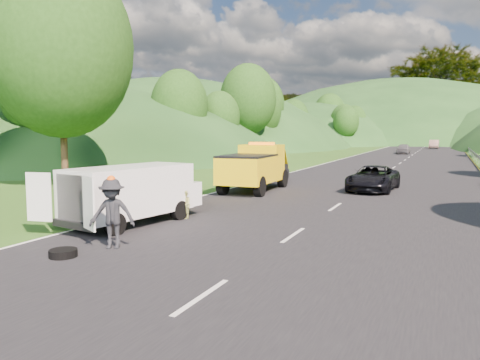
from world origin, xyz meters
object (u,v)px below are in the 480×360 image
at_px(spare_tire, 63,258).
at_px(tow_truck, 255,167).
at_px(child, 185,219).
at_px(worker, 113,249).
at_px(woman, 169,208).
at_px(white_van, 133,192).
at_px(passing_suv, 373,191).
at_px(suitcase, 138,201).

bearing_deg(spare_tire, tow_truck, 92.21).
distance_m(child, worker, 4.66).
xyz_separation_m(tow_truck, woman, (-1.20, -6.79, -1.30)).
bearing_deg(child, tow_truck, 144.58).
xyz_separation_m(tow_truck, white_van, (-0.43, -10.31, -0.13)).
bearing_deg(woman, spare_tire, 172.11).
bearing_deg(worker, spare_tire, -137.87).
bearing_deg(passing_suv, tow_truck, -153.59).
height_order(tow_truck, white_van, tow_truck).
bearing_deg(tow_truck, spare_tire, -90.70).
relative_size(worker, suitcase, 3.37).
height_order(suitcase, spare_tire, suitcase).
bearing_deg(worker, white_van, 93.55).
distance_m(tow_truck, spare_tire, 14.73).
relative_size(tow_truck, suitcase, 10.81).
height_order(white_van, child, white_van).
bearing_deg(passing_suv, child, -111.76).
bearing_deg(passing_suv, woman, -124.37).
bearing_deg(passing_suv, worker, -103.76).
bearing_deg(suitcase, white_van, -56.11).
xyz_separation_m(woman, child, (1.93, -1.95, 0.00)).
bearing_deg(tow_truck, suitcase, -111.53).
distance_m(child, passing_suv, 12.46).
relative_size(white_van, passing_suv, 1.25).
xyz_separation_m(white_van, worker, (1.57, -3.08, -1.17)).
relative_size(woman, spare_tire, 2.37).
height_order(woman, child, woman).
bearing_deg(worker, child, 71.57).
bearing_deg(passing_suv, white_van, -113.34).
relative_size(tow_truck, spare_tire, 8.74).
xyz_separation_m(woman, worker, (2.34, -6.59, 0.00)).
relative_size(white_van, spare_tire, 8.53).
bearing_deg(child, white_van, -76.70).
height_order(tow_truck, woman, tow_truck).
xyz_separation_m(suitcase, spare_tire, (3.02, -7.37, -0.29)).
relative_size(child, worker, 0.54).
relative_size(child, spare_tire, 1.48).
relative_size(white_van, woman, 3.60).
bearing_deg(worker, suitcase, 97.04).
height_order(white_van, passing_suv, white_van).
xyz_separation_m(worker, suitcase, (-3.60, 6.09, 0.29)).
height_order(woman, worker, worker).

